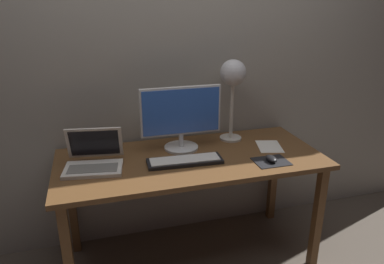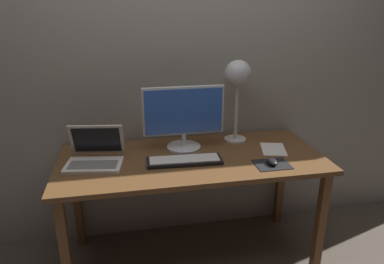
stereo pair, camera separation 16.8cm
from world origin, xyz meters
name	(u,v)px [view 1 (the left image)]	position (x,y,z in m)	size (l,w,h in m)	color
ground_plane	(191,257)	(0.00, 0.00, 0.00)	(4.80, 4.80, 0.00)	brown
back_wall	(174,55)	(0.00, 0.40, 1.30)	(4.80, 0.06, 2.60)	#9E998E
desk	(191,169)	(0.00, 0.00, 0.66)	(1.60, 0.70, 0.74)	brown
monitor	(181,116)	(-0.02, 0.14, 0.96)	(0.51, 0.22, 0.40)	silver
keyboard_main	(185,161)	(-0.06, -0.07, 0.75)	(0.45, 0.16, 0.03)	black
laptop	(94,156)	(-0.56, 0.03, 0.80)	(0.35, 0.31, 0.22)	silver
desk_lamp	(233,78)	(0.34, 0.21, 1.16)	(0.17, 0.17, 0.54)	beige
mousepad	(271,161)	(0.44, -0.20, 0.74)	(0.20, 0.16, 0.00)	black
mouse	(271,159)	(0.44, -0.20, 0.76)	(0.06, 0.10, 0.03)	black
paper_sheet_near_mouse	(269,146)	(0.54, 0.02, 0.74)	(0.15, 0.21, 0.00)	white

